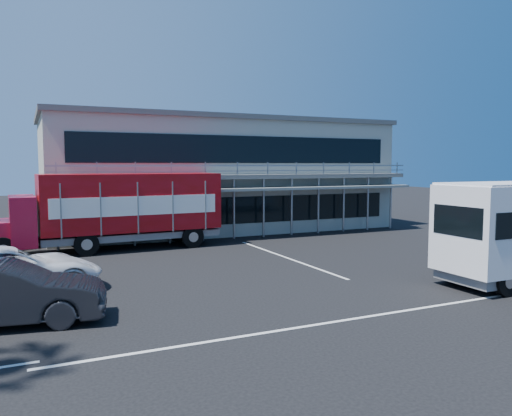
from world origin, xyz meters
name	(u,v)px	position (x,y,z in m)	size (l,w,h in m)	color
ground	(277,274)	(0.00, 0.00, 0.00)	(120.00, 120.00, 0.00)	black
building	(216,174)	(3.00, 14.94, 3.66)	(22.40, 12.00, 7.30)	#9CA093
red_truck	(116,208)	(-4.79, 8.47, 2.12)	(11.54, 3.19, 3.85)	#AF0E28
parked_car_b	(5,294)	(-9.50, -2.50, 0.86)	(1.81, 5.20, 1.71)	black
parked_car_c	(8,271)	(-9.50, 0.80, 0.82)	(2.73, 5.92, 1.65)	white
parked_car_e	(14,236)	(-9.50, 10.80, 0.66)	(1.56, 3.87, 1.32)	gray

